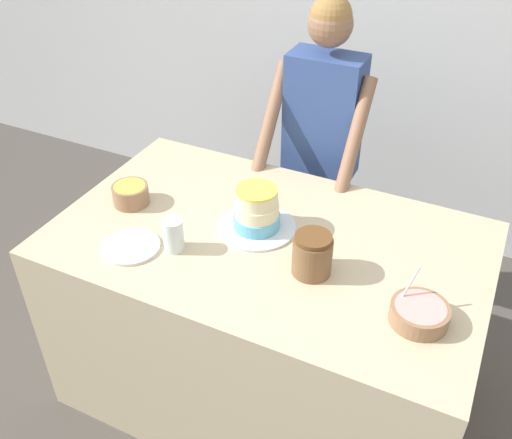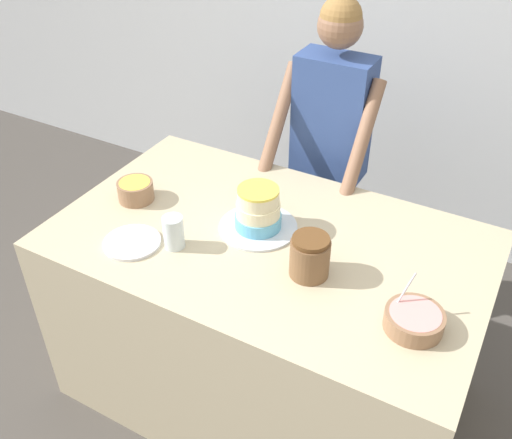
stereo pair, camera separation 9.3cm
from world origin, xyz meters
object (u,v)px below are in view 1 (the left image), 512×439
Objects in this scene: person_baker at (322,132)px; cake at (257,212)px; frosting_bowl_pink at (419,313)px; frosting_bowl_yellow at (131,194)px; drinking_glass at (173,235)px; ceramic_plate at (131,247)px; stoneware_jar at (312,254)px.

cake is (-0.01, -0.68, -0.03)m from person_baker.
cake is 1.63× the size of frosting_bowl_pink.
drinking_glass is (0.32, -0.18, 0.02)m from frosting_bowl_yellow.
person_baker is 1.07m from ceramic_plate.
ceramic_plate is (-0.15, -0.07, -0.06)m from drinking_glass.
cake is 0.33m from drinking_glass.
person_baker reaches higher than stoneware_jar.
ceramic_plate is at bearing -155.75° from drinking_glass.
ceramic_plate is at bearing -139.35° from cake.
ceramic_plate is at bearing -174.94° from frosting_bowl_pink.
ceramic_plate is (-1.05, -0.09, -0.03)m from frosting_bowl_pink.
person_baker reaches higher than drinking_glass.
frosting_bowl_yellow is (-0.54, -0.07, -0.03)m from cake.
frosting_bowl_yellow is (-0.55, -0.75, -0.06)m from person_baker.
stoneware_jar is at bearing 169.18° from frosting_bowl_pink.
person_baker reaches higher than frosting_bowl_yellow.
person_baker reaches higher than frosting_bowl_pink.
frosting_bowl_pink is at bearing -10.82° from stoneware_jar.
frosting_bowl_pink reaches higher than ceramic_plate.
stoneware_jar is (0.50, 0.10, 0.01)m from drinking_glass.
frosting_bowl_yellow is at bearing 150.94° from drinking_glass.
stoneware_jar is at bearing -5.45° from frosting_bowl_yellow.
person_baker is 7.38× the size of ceramic_plate.
frosting_bowl_pink is at bearing -18.21° from cake.
cake is at bearing 48.68° from drinking_glass.
drinking_glass is at bearing 24.25° from ceramic_plate.
frosting_bowl_yellow is at bearing 172.80° from frosting_bowl_pink.
cake reaches higher than drinking_glass.
cake is 2.38× the size of drinking_glass.
frosting_bowl_yellow is 0.83m from stoneware_jar.
person_baker is at bearing 69.39° from ceramic_plate.
person_baker is 12.46× the size of drinking_glass.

